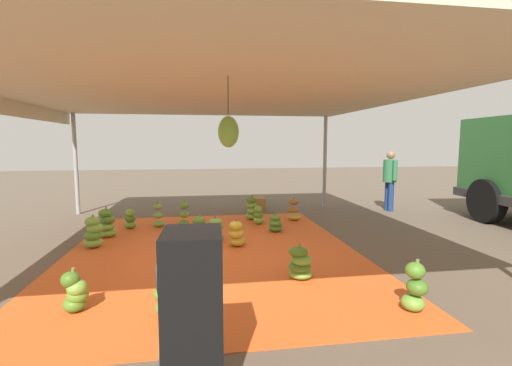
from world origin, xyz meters
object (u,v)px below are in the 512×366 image
object	(u,v)px
worker_0	(390,176)
crate_0	(257,204)
banana_bunch_0	(169,295)
banana_bunch_2	(236,235)
banana_bunch_10	(93,233)
banana_bunch_13	(107,224)
speaker_stack	(193,315)
banana_bunch_4	(201,232)
banana_bunch_7	(215,230)
banana_bunch_8	(184,216)
banana_bunch_12	(252,209)
banana_bunch_1	(275,224)
banana_bunch_11	(75,293)
banana_bunch_3	(293,211)
banana_bunch_15	(258,216)
banana_bunch_6	(300,264)
banana_bunch_14	(130,219)
banana_bunch_9	(158,216)
banana_bunch_5	(415,289)

from	to	relation	value
worker_0	crate_0	world-z (taller)	worker_0
banana_bunch_0	banana_bunch_2	size ratio (longest dim) A/B	1.04
banana_bunch_10	banana_bunch_13	xyz separation A→B (m)	(-0.68, 0.05, 0.00)
speaker_stack	banana_bunch_4	bearing A→B (deg)	178.97
banana_bunch_4	speaker_stack	size ratio (longest dim) A/B	0.48
worker_0	banana_bunch_7	bearing A→B (deg)	-63.72
banana_bunch_2	banana_bunch_8	xyz separation A→B (m)	(-1.64, -0.96, 0.04)
banana_bunch_12	banana_bunch_0	bearing A→B (deg)	-18.73
banana_bunch_1	banana_bunch_11	size ratio (longest dim) A/B	0.86
banana_bunch_3	banana_bunch_15	distance (m)	0.92
banana_bunch_13	crate_0	xyz separation A→B (m)	(-2.38, 3.32, -0.09)
banana_bunch_11	banana_bunch_12	world-z (taller)	banana_bunch_12
banana_bunch_7	worker_0	bearing A→B (deg)	116.28
banana_bunch_4	worker_0	size ratio (longest dim) A/B	0.36
banana_bunch_6	worker_0	bearing A→B (deg)	139.68
banana_bunch_3	banana_bunch_14	world-z (taller)	banana_bunch_3
banana_bunch_13	crate_0	distance (m)	4.08
banana_bunch_12	speaker_stack	xyz separation A→B (m)	(5.83, -1.27, 0.34)
banana_bunch_0	banana_bunch_8	world-z (taller)	banana_bunch_8
banana_bunch_2	banana_bunch_6	size ratio (longest dim) A/B	1.03
banana_bunch_3	banana_bunch_8	bearing A→B (deg)	-83.02
banana_bunch_9	banana_bunch_5	bearing A→B (deg)	35.11
banana_bunch_6	banana_bunch_0	bearing A→B (deg)	-64.60
banana_bunch_9	crate_0	xyz separation A→B (m)	(-1.65, 2.44, -0.06)
banana_bunch_10	crate_0	size ratio (longest dim) A/B	1.07
banana_bunch_5	banana_bunch_11	bearing A→B (deg)	-98.69
banana_bunch_3	banana_bunch_11	world-z (taller)	banana_bunch_3
banana_bunch_2	banana_bunch_11	bearing A→B (deg)	-41.61
banana_bunch_3	banana_bunch_7	distance (m)	2.43
banana_bunch_3	banana_bunch_5	size ratio (longest dim) A/B	0.96
banana_bunch_5	banana_bunch_8	bearing A→B (deg)	-149.32
banana_bunch_1	banana_bunch_10	world-z (taller)	banana_bunch_10
banana_bunch_3	banana_bunch_0	bearing A→B (deg)	-29.87
banana_bunch_10	banana_bunch_15	world-z (taller)	banana_bunch_10
banana_bunch_5	banana_bunch_11	size ratio (longest dim) A/B	1.18
banana_bunch_10	banana_bunch_15	size ratio (longest dim) A/B	1.28
banana_bunch_11	banana_bunch_7	bearing A→B (deg)	148.39
banana_bunch_5	banana_bunch_6	bearing A→B (deg)	-139.40
banana_bunch_3	speaker_stack	xyz separation A→B (m)	(5.62, -2.22, 0.36)
banana_bunch_2	banana_bunch_3	size ratio (longest dim) A/B	0.88
banana_bunch_6	crate_0	size ratio (longest dim) A/B	0.89
banana_bunch_5	banana_bunch_12	bearing A→B (deg)	-167.92
banana_bunch_6	banana_bunch_11	world-z (taller)	banana_bunch_11
banana_bunch_14	speaker_stack	distance (m)	5.53
banana_bunch_1	banana_bunch_9	distance (m)	2.54
banana_bunch_10	speaker_stack	distance (m)	4.39
banana_bunch_9	banana_bunch_12	size ratio (longest dim) A/B	0.95
banana_bunch_2	banana_bunch_3	world-z (taller)	banana_bunch_3
banana_bunch_2	crate_0	world-z (taller)	banana_bunch_2
banana_bunch_8	banana_bunch_15	world-z (taller)	banana_bunch_8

